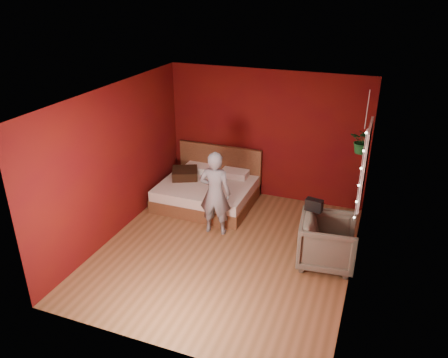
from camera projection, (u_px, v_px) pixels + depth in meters
The scene contains 10 objects.
floor at pixel (226, 250), 7.27m from camera, with size 4.50×4.50×0.00m, color brown.
room_walls at pixel (226, 157), 6.57m from camera, with size 4.04×4.54×2.62m.
window at pixel (365, 164), 6.77m from camera, with size 0.05×0.97×1.27m.
fairy_lights at pixel (360, 177), 6.33m from camera, with size 0.04×0.04×1.45m.
bed at pixel (208, 190), 8.76m from camera, with size 1.80×1.53×0.99m.
person at pixel (215, 193), 7.50m from camera, with size 0.56×0.36×1.53m, color slate.
armchair at pixel (327, 242), 6.78m from camera, with size 0.85×0.87×0.79m, color #645E4F.
handbag at pixel (314, 205), 6.84m from camera, with size 0.27×0.13×0.19m, color black.
throw_pillow at pixel (185, 173), 8.82m from camera, with size 0.50×0.50×0.18m, color black.
hanging_plant at pixel (363, 141), 6.91m from camera, with size 0.44×0.41×1.03m.
Camera 1 is at (2.15, -5.72, 4.11)m, focal length 35.00 mm.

